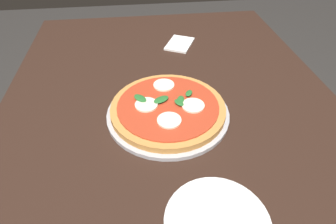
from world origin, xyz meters
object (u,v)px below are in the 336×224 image
at_px(pizza, 168,108).
at_px(napkin, 180,44).
at_px(serving_tray, 168,113).
at_px(plate_white, 217,223).
at_px(dining_table, 173,134).

bearing_deg(pizza, napkin, 166.61).
xyz_separation_m(serving_tray, plate_white, (0.34, 0.05, 0.00)).
height_order(dining_table, pizza, pizza).
bearing_deg(pizza, serving_tray, -5.19).
relative_size(serving_tray, pizza, 1.07).
bearing_deg(napkin, dining_table, -11.26).
xyz_separation_m(dining_table, napkin, (-0.41, 0.08, 0.09)).
distance_m(plate_white, napkin, 0.76).
xyz_separation_m(serving_tray, pizza, (-0.00, 0.00, 0.02)).
relative_size(dining_table, pizza, 4.55).
relative_size(pizza, napkin, 2.48).
bearing_deg(dining_table, pizza, -74.42).
relative_size(serving_tray, plate_white, 1.66).
bearing_deg(serving_tray, dining_table, 113.51).
distance_m(dining_table, pizza, 0.11).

